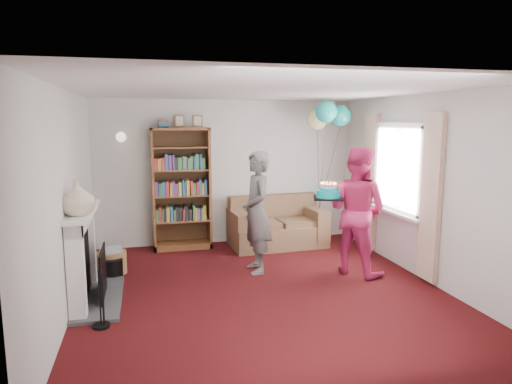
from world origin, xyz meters
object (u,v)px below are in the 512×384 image
object	(u,v)px
bookcase	(181,190)
birthday_cake	(328,194)
sofa	(276,227)
person_magenta	(357,211)
person_striped	(257,212)

from	to	relation	value
bookcase	birthday_cake	bearing A→B (deg)	-46.36
sofa	person_magenta	xyz separation A→B (m)	(0.68, -1.67, 0.57)
bookcase	sofa	bearing A→B (deg)	-8.41
person_striped	birthday_cake	xyz separation A→B (m)	(0.91, -0.41, 0.29)
sofa	birthday_cake	xyz separation A→B (m)	(0.23, -1.69, 0.83)
bookcase	person_magenta	distance (m)	2.97
bookcase	birthday_cake	world-z (taller)	bookcase
person_striped	bookcase	bearing A→B (deg)	-150.11
birthday_cake	bookcase	bearing A→B (deg)	133.64
person_magenta	person_striped	bearing A→B (deg)	39.25
bookcase	birthday_cake	xyz separation A→B (m)	(1.84, -1.93, 0.16)
person_striped	birthday_cake	distance (m)	1.03
sofa	person_striped	size ratio (longest dim) A/B	0.92
sofa	person_striped	xyz separation A→B (m)	(-0.67, -1.28, 0.54)
bookcase	sofa	distance (m)	1.75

